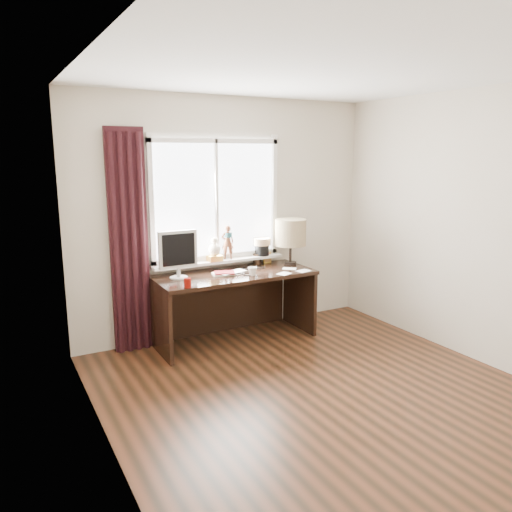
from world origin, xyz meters
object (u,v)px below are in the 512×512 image
desk (231,293)px  monitor (178,251)px  red_cup (188,283)px  mug (252,271)px  laptop (233,273)px  table_lamp (291,233)px

desk → monitor: (-0.60, -0.02, 0.52)m
red_cup → mug: bearing=9.1°
mug → red_cup: bearing=-170.9°
red_cup → monitor: (0.05, 0.38, 0.23)m
laptop → table_lamp: table_lamp is taller
mug → monitor: (-0.71, 0.25, 0.23)m
laptop → red_cup: 0.68m
laptop → monitor: (-0.56, 0.09, 0.27)m
desk → monitor: 0.79m
red_cup → laptop: bearing=24.9°
mug → red_cup: size_ratio=1.04×
desk → table_lamp: table_lamp is taller
table_lamp → desk: bearing=179.0°
monitor → laptop: bearing=-9.2°
mug → red_cup: (-0.76, -0.12, -0.00)m
mug → laptop: bearing=132.7°
laptop → desk: bearing=58.2°
red_cup → table_lamp: size_ratio=0.17×
desk → table_lamp: bearing=-1.0°
red_cup → table_lamp: bearing=15.4°
red_cup → desk: (0.64, 0.40, -0.29)m
table_lamp → monitor: bearing=-179.7°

